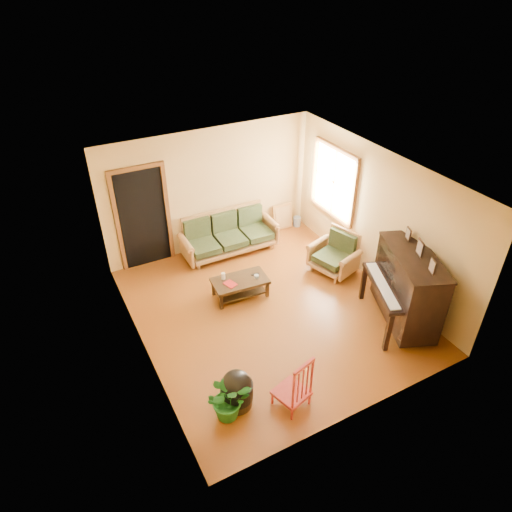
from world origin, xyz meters
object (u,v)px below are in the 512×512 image
footstool (237,393)px  coffee_table (240,288)px  armchair (334,253)px  red_chair (292,381)px  potted_plant (228,398)px  piano (407,289)px  sofa (230,234)px  ceramic_crock (297,221)px

footstool → coffee_table: bearing=62.5°
armchair → red_chair: bearing=-153.1°
potted_plant → armchair: bearing=32.9°
piano → footstool: piano is taller
sofa → ceramic_crock: bearing=9.1°
sofa → armchair: size_ratio=2.40×
piano → potted_plant: bearing=-151.7°
ceramic_crock → coffee_table: bearing=-143.7°
coffee_table → piano: (2.17, -1.93, 0.50)m
coffee_table → ceramic_crock: size_ratio=4.57×
sofa → potted_plant: bearing=-114.9°
red_chair → coffee_table: bearing=63.8°
footstool → ceramic_crock: footstool is taller
footstool → red_chair: 0.80m
coffee_table → armchair: (1.98, -0.16, 0.24)m
sofa → ceramic_crock: 1.90m
footstool → potted_plant: (-0.18, -0.12, 0.11)m
piano → coffee_table: bearing=160.7°
sofa → footstool: bearing=-113.3°
armchair → piano: 1.80m
coffee_table → piano: piano is taller
sofa → potted_plant: (-1.79, -3.73, -0.10)m
sofa → ceramic_crock: (1.86, 0.27, -0.32)m
piano → sofa: bearing=139.1°
piano → ceramic_crock: 3.69m
sofa → footstool: sofa is taller
piano → footstool: bearing=-153.5°
coffee_table → ceramic_crock: coffee_table is taller
footstool → potted_plant: bearing=-146.4°
piano → red_chair: (-2.63, -0.61, -0.22)m
footstool → ceramic_crock: 5.21m
ceramic_crock → potted_plant: potted_plant is taller
ceramic_crock → red_chair: bearing=-123.2°
armchair → ceramic_crock: 1.93m
armchair → potted_plant: size_ratio=1.25×
sofa → footstool: 3.96m
coffee_table → armchair: size_ratio=1.20×
sofa → coffee_table: 1.54m
coffee_table → red_chair: (-0.46, -2.54, 0.28)m
sofa → armchair: 2.20m
red_chair → piano: bearing=-3.0°
red_chair → ceramic_crock: bearing=40.8°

